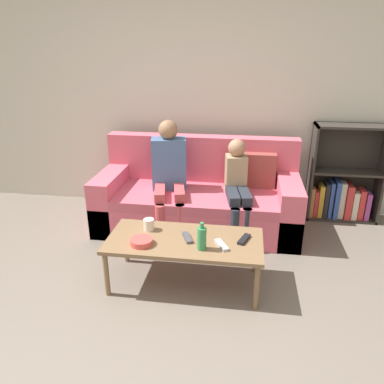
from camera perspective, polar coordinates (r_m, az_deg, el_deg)
The scene contains 13 objects.
ground_plane at distance 2.57m, azimuth -6.51°, elevation -23.49°, with size 22.00×22.00×0.00m, color #70665B.
wall_back at distance 4.24m, azimuth 1.23°, elevation 14.67°, with size 12.00×0.06×2.60m.
couch at distance 3.92m, azimuth 1.07°, elevation -1.16°, with size 2.04×0.87×0.90m.
bookshelf at distance 4.39m, azimuth 21.90°, elevation 1.02°, with size 0.74×0.28×1.05m.
coffee_table at distance 2.95m, azimuth -1.12°, elevation -7.80°, with size 1.21×0.57×0.40m.
person_adult at distance 3.76m, azimuth -3.51°, elevation 3.42°, with size 0.43×0.66×1.12m.
person_child at distance 3.68m, azimuth 6.92°, elevation 1.16°, with size 0.30×0.63×0.95m.
cup_near at distance 3.07m, azimuth -6.59°, elevation -4.95°, with size 0.09×0.09×0.10m.
tv_remote_0 at distance 2.93m, azimuth -0.71°, elevation -6.96°, with size 0.11×0.18×0.02m.
tv_remote_1 at distance 2.94m, azimuth 7.93°, elevation -7.14°, with size 0.10×0.18×0.02m.
tv_remote_2 at distance 2.84m, azimuth 4.53°, elevation -8.05°, with size 0.12×0.17×0.02m.
snack_bowl at distance 2.88m, azimuth -7.69°, elevation -7.49°, with size 0.17×0.17×0.05m.
bottle at distance 2.76m, azimuth 1.50°, elevation -7.03°, with size 0.07×0.07×0.22m.
Camera 1 is at (0.53, -1.74, 1.81)m, focal length 35.00 mm.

